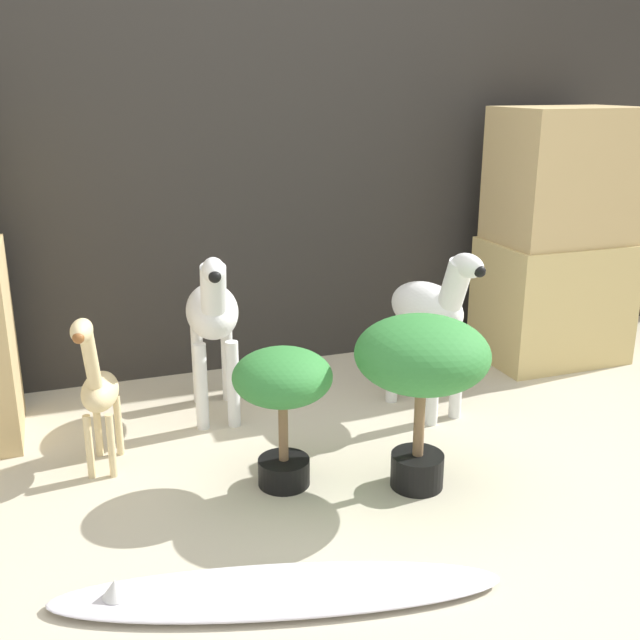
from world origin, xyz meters
The scene contains 9 objects.
ground_plane centered at (0.00, 0.00, 0.00)m, with size 14.00×14.00×0.00m, color beige.
wall_back centered at (0.00, 1.48, 1.10)m, with size 6.40×0.08×2.20m.
rock_pillar_right centered at (1.39, 1.06, 0.59)m, with size 0.65×0.46×1.21m.
zebra_right centered at (0.52, 0.68, 0.43)m, with size 0.28×0.51×0.71m.
zebra_left centered at (-0.31, 0.93, 0.43)m, with size 0.26×0.51×0.71m.
giraffe_figurine centered at (-0.78, 0.62, 0.32)m, with size 0.18×0.38×0.61m.
potted_palm_front centered at (0.21, 0.15, 0.45)m, with size 0.44×0.44×0.60m.
potted_palm_back centered at (-0.21, 0.31, 0.35)m, with size 0.33×0.33×0.49m.
surfboard centered at (-0.41, -0.24, 0.02)m, with size 1.23×0.53×0.08m.
Camera 1 is at (-0.87, -1.87, 1.32)m, focal length 42.00 mm.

